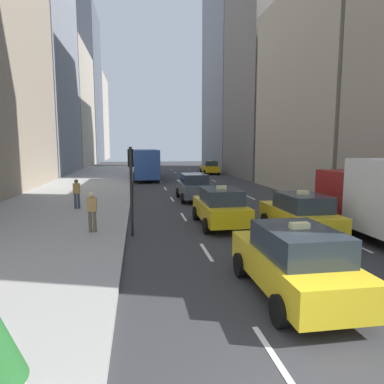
{
  "coord_description": "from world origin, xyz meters",
  "views": [
    {
      "loc": [
        -2.45,
        -3.19,
        3.61
      ],
      "look_at": [
        -0.16,
        11.44,
        1.63
      ],
      "focal_mm": 32.0,
      "sensor_mm": 36.0,
      "label": 1
    }
  ],
  "objects": [
    {
      "name": "taxi_fourth",
      "position": [
        1.2,
        4.25,
        0.88
      ],
      "size": [
        2.02,
        4.4,
        1.87
      ],
      "color": "yellow",
      "rests_on": "ground"
    },
    {
      "name": "traffic_light_pole",
      "position": [
        -2.75,
        10.7,
        2.41
      ],
      "size": [
        0.24,
        0.42,
        3.6
      ],
      "color": "black",
      "rests_on": "ground"
    },
    {
      "name": "building_row_right",
      "position": [
        12.0,
        30.64,
        14.69
      ],
      "size": [
        6.0,
        57.14,
        34.18
      ],
      "color": "gray",
      "rests_on": "ground"
    },
    {
      "name": "pedestrian_far_walking",
      "position": [
        -5.89,
        16.5,
        1.07
      ],
      "size": [
        0.36,
        0.22,
        1.65
      ],
      "color": "#383D51",
      "rests_on": "sidewalk_left"
    },
    {
      "name": "sidewalk_left",
      "position": [
        -7.0,
        27.0,
        0.07
      ],
      "size": [
        8.0,
        66.0,
        0.15
      ],
      "primitive_type": "cube",
      "color": "#9E9E99",
      "rests_on": "ground"
    },
    {
      "name": "lane_markings",
      "position": [
        2.6,
        23.0,
        0.01
      ],
      "size": [
        5.72,
        56.0,
        0.01
      ],
      "color": "white",
      "rests_on": "ground"
    },
    {
      "name": "taxi_third",
      "position": [
        4.0,
        9.63,
        0.88
      ],
      "size": [
        2.02,
        4.4,
        1.87
      ],
      "color": "yellow",
      "rests_on": "ground"
    },
    {
      "name": "sedan_black_near",
      "position": [
        1.2,
        19.46,
        0.91
      ],
      "size": [
        2.02,
        4.52,
        1.8
      ],
      "color": "#565B66",
      "rests_on": "ground"
    },
    {
      "name": "pedestrian_mid_block",
      "position": [
        -4.34,
        10.88,
        1.07
      ],
      "size": [
        0.36,
        0.22,
        1.65
      ],
      "color": "brown",
      "rests_on": "sidewalk_left"
    },
    {
      "name": "building_row_left",
      "position": [
        -14.0,
        52.92,
        14.01
      ],
      "size": [
        6.0,
        103.48,
        33.56
      ],
      "color": "gray",
      "rests_on": "ground"
    },
    {
      "name": "taxi_lead",
      "position": [
        6.8,
        40.79,
        0.88
      ],
      "size": [
        2.02,
        4.4,
        1.87
      ],
      "color": "yellow",
      "rests_on": "ground"
    },
    {
      "name": "taxi_second",
      "position": [
        1.2,
        11.78,
        0.88
      ],
      "size": [
        2.02,
        4.4,
        1.87
      ],
      "color": "yellow",
      "rests_on": "ground"
    },
    {
      "name": "city_bus",
      "position": [
        -1.61,
        35.73,
        1.79
      ],
      "size": [
        2.8,
        11.61,
        3.25
      ],
      "color": "#2D519E",
      "rests_on": "ground"
    }
  ]
}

